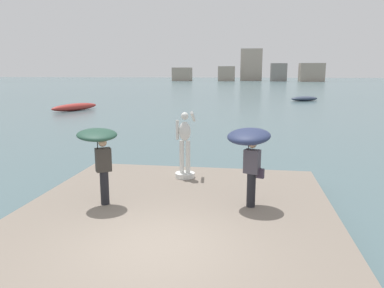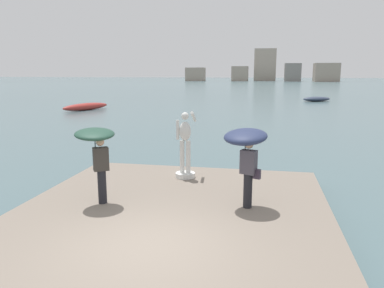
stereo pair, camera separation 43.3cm
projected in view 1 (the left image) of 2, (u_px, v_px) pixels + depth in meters
name	position (u px, v px, depth m)	size (l,w,h in m)	color
ground_plane	(235.00, 102.00, 46.26)	(400.00, 400.00, 0.00)	#4C666B
pier	(173.00, 222.00, 8.95)	(7.83, 9.15, 0.40)	slate
statue_white_figure	(185.00, 150.00, 11.90)	(0.64, 0.88, 2.16)	silver
onlooker_left	(99.00, 146.00, 9.33)	(1.39, 1.40, 2.00)	black
onlooker_right	(250.00, 144.00, 9.22)	(1.41, 1.43, 2.04)	black
boat_near	(75.00, 107.00, 36.56)	(3.09, 5.48, 0.70)	#9E2D28
boat_far	(304.00, 99.00, 48.57)	(4.10, 3.02, 0.60)	#2D384C
distant_skyline	(259.00, 70.00, 150.68)	(59.84, 14.56, 13.09)	gray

